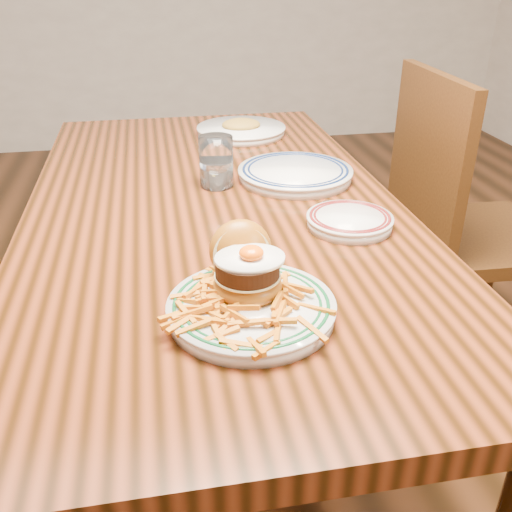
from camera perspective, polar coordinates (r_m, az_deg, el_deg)
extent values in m
plane|color=black|center=(1.76, -3.34, -17.72)|extent=(6.00, 6.00, 0.00)
cube|color=black|center=(1.34, -4.18, 4.47)|extent=(0.85, 1.60, 0.05)
cylinder|color=black|center=(2.18, -15.75, 2.18)|extent=(0.07, 0.07, 0.70)
cylinder|color=black|center=(2.22, 3.28, 3.74)|extent=(0.07, 0.07, 0.70)
cylinder|color=#43260D|center=(1.67, -22.72, -13.20)|extent=(0.04, 0.04, 0.44)
cube|color=#43260D|center=(1.93, 21.31, 1.66)|extent=(0.47, 0.47, 0.04)
cube|color=#43260D|center=(1.74, 16.79, 9.15)|extent=(0.05, 0.46, 0.49)
cylinder|color=#43260D|center=(2.28, 22.33, -1.42)|extent=(0.04, 0.04, 0.45)
cylinder|color=#43260D|center=(2.11, 13.10, -2.26)|extent=(0.04, 0.04, 0.45)
cylinder|color=#43260D|center=(1.81, 17.36, -8.37)|extent=(0.04, 0.04, 0.45)
cylinder|color=silver|center=(0.90, -0.47, -5.53)|extent=(0.26, 0.26, 0.02)
cylinder|color=silver|center=(0.90, -0.47, -4.83)|extent=(0.27, 0.27, 0.01)
torus|color=#0C4821|center=(0.89, -0.47, -4.73)|extent=(0.25, 0.25, 0.01)
torus|color=#0C4821|center=(0.89, -0.47, -4.73)|extent=(0.22, 0.22, 0.01)
ellipsoid|color=#944C13|center=(0.91, -0.85, -2.95)|extent=(0.11, 0.11, 0.05)
cylinder|color=#D5C585|center=(0.91, -0.86, -1.94)|extent=(0.11, 0.11, 0.00)
cylinder|color=black|center=(0.90, -0.87, -1.11)|extent=(0.10, 0.10, 0.03)
ellipsoid|color=white|center=(0.89, -0.62, -0.23)|extent=(0.11, 0.09, 0.01)
ellipsoid|color=#FF5805|center=(0.88, -0.47, 0.31)|extent=(0.04, 0.04, 0.02)
ellipsoid|color=#944C13|center=(0.95, -1.54, 0.55)|extent=(0.11, 0.09, 0.12)
cylinder|color=#D5C585|center=(0.94, -1.37, -0.01)|extent=(0.10, 0.03, 0.09)
cylinder|color=silver|center=(1.21, 9.32, 3.28)|extent=(0.18, 0.18, 0.02)
cylinder|color=silver|center=(1.21, 9.37, 3.82)|extent=(0.18, 0.18, 0.01)
torus|color=#5F1615|center=(1.21, 9.38, 3.91)|extent=(0.17, 0.17, 0.01)
torus|color=#5F1615|center=(1.21, 9.38, 3.91)|extent=(0.15, 0.15, 0.01)
cube|color=silver|center=(1.22, 10.14, 4.12)|extent=(0.07, 0.11, 0.00)
cylinder|color=silver|center=(1.47, 3.93, 8.04)|extent=(0.28, 0.28, 0.02)
cylinder|color=silver|center=(1.46, 3.95, 8.56)|extent=(0.29, 0.29, 0.01)
torus|color=#0E1D46|center=(1.46, 3.95, 8.64)|extent=(0.27, 0.27, 0.01)
torus|color=#0E1D46|center=(1.46, 3.95, 8.64)|extent=(0.24, 0.24, 0.01)
cylinder|color=white|center=(1.41, -4.00, 9.39)|extent=(0.08, 0.08, 0.12)
cylinder|color=silver|center=(1.42, -3.96, 8.27)|extent=(0.07, 0.07, 0.06)
cylinder|color=silver|center=(1.85, -1.49, 12.33)|extent=(0.28, 0.28, 0.02)
cylinder|color=silver|center=(1.85, -1.49, 12.73)|extent=(0.28, 0.28, 0.01)
ellipsoid|color=olive|center=(1.85, -1.50, 13.00)|extent=(0.12, 0.10, 0.04)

